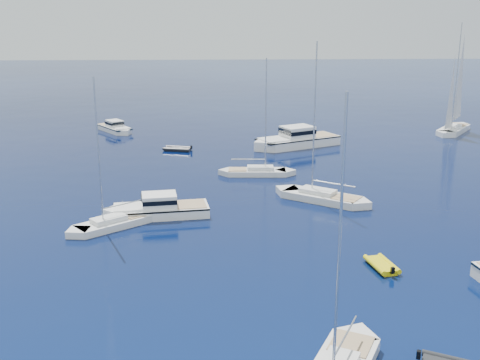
# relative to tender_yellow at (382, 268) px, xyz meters

# --- Properties ---
(ground) EXTENTS (400.00, 400.00, 0.00)m
(ground) POSITION_rel_tender_yellow_xyz_m (-9.49, -8.93, 0.00)
(ground) COLOR #081E52
(ground) RESTS_ON ground
(motor_cruiser_centre) EXTENTS (10.30, 4.40, 2.62)m
(motor_cruiser_centre) POSITION_rel_tender_yellow_xyz_m (-16.86, 11.76, 0.00)
(motor_cruiser_centre) COLOR white
(motor_cruiser_centre) RESTS_ON ground
(motor_cruiser_distant) EXTENTS (13.79, 9.50, 3.50)m
(motor_cruiser_distant) POSITION_rel_tender_yellow_xyz_m (-0.89, 39.35, 0.00)
(motor_cruiser_distant) COLOR white
(motor_cruiser_distant) RESTS_ON ground
(motor_cruiser_horizon) EXTENTS (6.99, 8.37, 2.21)m
(motor_cruiser_horizon) POSITION_rel_tender_yellow_xyz_m (-26.77, 50.71, 0.00)
(motor_cruiser_horizon) COLOR white
(motor_cruiser_horizon) RESTS_ON ground
(sailboat_mid_r) EXTENTS (10.20, 8.32, 15.50)m
(sailboat_mid_r) POSITION_rel_tender_yellow_xyz_m (-1.53, 15.61, 0.00)
(sailboat_mid_r) COLOR silver
(sailboat_mid_r) RESTS_ON ground
(sailboat_mid_l) EXTENTS (8.45, 7.38, 13.14)m
(sailboat_mid_l) POSITION_rel_tender_yellow_xyz_m (-20.36, 9.17, 0.00)
(sailboat_mid_l) COLOR white
(sailboat_mid_l) RESTS_ON ground
(sailboat_centre) EXTENTS (9.14, 2.79, 13.28)m
(sailboat_centre) POSITION_rel_tender_yellow_xyz_m (-7.06, 25.21, 0.00)
(sailboat_centre) COLOR silver
(sailboat_centre) RESTS_ON ground
(sailboat_sails_far) EXTENTS (9.14, 10.82, 16.63)m
(sailboat_sails_far) POSITION_rel_tender_yellow_xyz_m (24.23, 48.14, 0.00)
(sailboat_sails_far) COLOR white
(sailboat_sails_far) RESTS_ON ground
(tender_yellow) EXTENTS (2.35, 3.45, 0.95)m
(tender_yellow) POSITION_rel_tender_yellow_xyz_m (0.00, 0.00, 0.00)
(tender_yellow) COLOR yellow
(tender_yellow) RESTS_ON ground
(tender_grey_far) EXTENTS (4.14, 2.89, 0.95)m
(tender_grey_far) POSITION_rel_tender_yellow_xyz_m (-16.61, 37.61, 0.00)
(tender_grey_far) COLOR black
(tender_grey_far) RESTS_ON ground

